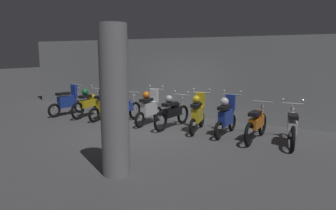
% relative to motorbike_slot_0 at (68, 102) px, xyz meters
% --- Properties ---
extents(ground_plane, '(80.00, 80.00, 0.00)m').
position_rel_motorbike_slot_0_xyz_m(ground_plane, '(4.10, -0.74, -0.52)').
color(ground_plane, '#4C4C4F').
extents(back_wall, '(16.21, 0.30, 2.96)m').
position_rel_motorbike_slot_0_xyz_m(back_wall, '(4.10, 2.12, 0.95)').
color(back_wall, '#9EA0A3').
rests_on(back_wall, ground).
extents(motorbike_slot_0, '(0.56, 1.67, 1.18)m').
position_rel_motorbike_slot_0_xyz_m(motorbike_slot_0, '(0.00, 0.00, 0.00)').
color(motorbike_slot_0, black).
rests_on(motorbike_slot_0, ground).
extents(motorbike_slot_1, '(0.59, 1.95, 1.15)m').
position_rel_motorbike_slot_0_xyz_m(motorbike_slot_1, '(0.91, 0.20, 0.00)').
color(motorbike_slot_1, black).
rests_on(motorbike_slot_1, ground).
extents(motorbike_slot_2, '(0.59, 1.68, 1.29)m').
position_rel_motorbike_slot_0_xyz_m(motorbike_slot_2, '(1.82, 0.10, 0.04)').
color(motorbike_slot_2, black).
rests_on(motorbike_slot_2, ground).
extents(motorbike_slot_3, '(0.56, 1.95, 1.08)m').
position_rel_motorbike_slot_0_xyz_m(motorbike_slot_3, '(2.73, -0.04, 0.00)').
color(motorbike_slot_3, black).
rests_on(motorbike_slot_3, ground).
extents(motorbike_slot_4, '(0.59, 1.68, 1.29)m').
position_rel_motorbike_slot_0_xyz_m(motorbike_slot_4, '(3.64, 0.22, 0.04)').
color(motorbike_slot_4, black).
rests_on(motorbike_slot_4, ground).
extents(motorbike_slot_5, '(0.59, 1.95, 1.15)m').
position_rel_motorbike_slot_0_xyz_m(motorbike_slot_5, '(4.56, 0.18, 0.00)').
color(motorbike_slot_5, black).
rests_on(motorbike_slot_5, ground).
extents(motorbike_slot_6, '(0.58, 1.67, 1.29)m').
position_rel_motorbike_slot_0_xyz_m(motorbike_slot_6, '(5.46, 0.13, 0.04)').
color(motorbike_slot_6, black).
rests_on(motorbike_slot_6, ground).
extents(motorbike_slot_7, '(0.59, 1.68, 1.29)m').
position_rel_motorbike_slot_0_xyz_m(motorbike_slot_7, '(6.38, 0.13, 0.04)').
color(motorbike_slot_7, black).
rests_on(motorbike_slot_7, ground).
extents(motorbike_slot_8, '(0.56, 1.95, 1.03)m').
position_rel_motorbike_slot_0_xyz_m(motorbike_slot_8, '(7.29, 0.00, -0.03)').
color(motorbike_slot_8, black).
rests_on(motorbike_slot_8, ground).
extents(motorbike_slot_9, '(0.58, 1.94, 1.15)m').
position_rel_motorbike_slot_0_xyz_m(motorbike_slot_9, '(8.20, 0.09, -0.03)').
color(motorbike_slot_9, black).
rests_on(motorbike_slot_9, ground).
extents(support_pillar, '(0.55, 0.55, 2.96)m').
position_rel_motorbike_slot_0_xyz_m(support_pillar, '(5.39, -3.77, 0.95)').
color(support_pillar, gray).
rests_on(support_pillar, ground).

